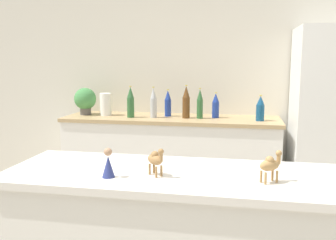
{
  "coord_description": "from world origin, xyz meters",
  "views": [
    {
      "loc": [
        0.4,
        -1.28,
        1.44
      ],
      "look_at": [
        -0.12,
        1.39,
        1.01
      ],
      "focal_mm": 40.0,
      "sensor_mm": 36.0,
      "label": 1
    }
  ],
  "objects_px": {
    "back_bottle_3": "(153,103)",
    "back_bottle_6": "(131,102)",
    "back_bottle_4": "(260,109)",
    "wise_man_figurine_crimson": "(108,165)",
    "back_bottle_5": "(186,102)",
    "camel_figurine": "(270,164)",
    "back_bottle_2": "(168,103)",
    "camel_figurine_second": "(156,159)",
    "paper_towel_roll": "(106,104)",
    "potted_plant": "(85,100)",
    "back_bottle_0": "(200,104)",
    "back_bottle_1": "(216,106)"
  },
  "relations": [
    {
      "from": "back_bottle_0",
      "to": "back_bottle_1",
      "type": "xyz_separation_m",
      "value": [
        0.15,
        0.08,
        -0.02
      ]
    },
    {
      "from": "back_bottle_3",
      "to": "back_bottle_6",
      "type": "xyz_separation_m",
      "value": [
        -0.23,
        -0.03,
        0.0
      ]
    },
    {
      "from": "wise_man_figurine_crimson",
      "to": "camel_figurine_second",
      "type": "bearing_deg",
      "value": 16.94
    },
    {
      "from": "wise_man_figurine_crimson",
      "to": "camel_figurine",
      "type": "bearing_deg",
      "value": 4.93
    },
    {
      "from": "paper_towel_roll",
      "to": "back_bottle_3",
      "type": "xyz_separation_m",
      "value": [
        0.52,
        -0.06,
        0.03
      ]
    },
    {
      "from": "paper_towel_roll",
      "to": "back_bottle_4",
      "type": "bearing_deg",
      "value": -2.79
    },
    {
      "from": "paper_towel_roll",
      "to": "back_bottle_6",
      "type": "xyz_separation_m",
      "value": [
        0.3,
        -0.09,
        0.04
      ]
    },
    {
      "from": "back_bottle_0",
      "to": "back_bottle_6",
      "type": "bearing_deg",
      "value": -175.32
    },
    {
      "from": "back_bottle_3",
      "to": "back_bottle_1",
      "type": "bearing_deg",
      "value": 10.27
    },
    {
      "from": "potted_plant",
      "to": "back_bottle_5",
      "type": "relative_size",
      "value": 0.87
    },
    {
      "from": "paper_towel_roll",
      "to": "back_bottle_5",
      "type": "distance_m",
      "value": 0.85
    },
    {
      "from": "back_bottle_2",
      "to": "back_bottle_3",
      "type": "bearing_deg",
      "value": -136.82
    },
    {
      "from": "back_bottle_3",
      "to": "camel_figurine_second",
      "type": "height_order",
      "value": "back_bottle_3"
    },
    {
      "from": "back_bottle_6",
      "to": "back_bottle_3",
      "type": "bearing_deg",
      "value": 7.49
    },
    {
      "from": "wise_man_figurine_crimson",
      "to": "back_bottle_6",
      "type": "bearing_deg",
      "value": 103.75
    },
    {
      "from": "back_bottle_0",
      "to": "back_bottle_1",
      "type": "height_order",
      "value": "back_bottle_0"
    },
    {
      "from": "back_bottle_0",
      "to": "back_bottle_6",
      "type": "distance_m",
      "value": 0.69
    },
    {
      "from": "camel_figurine_second",
      "to": "back_bottle_5",
      "type": "bearing_deg",
      "value": 94.2
    },
    {
      "from": "back_bottle_4",
      "to": "back_bottle_5",
      "type": "bearing_deg",
      "value": 176.57
    },
    {
      "from": "back_bottle_4",
      "to": "back_bottle_5",
      "type": "relative_size",
      "value": 0.75
    },
    {
      "from": "back_bottle_4",
      "to": "back_bottle_5",
      "type": "height_order",
      "value": "back_bottle_5"
    },
    {
      "from": "back_bottle_6",
      "to": "back_bottle_1",
      "type": "bearing_deg",
      "value": 9.52
    },
    {
      "from": "back_bottle_1",
      "to": "paper_towel_roll",
      "type": "bearing_deg",
      "value": -177.42
    },
    {
      "from": "potted_plant",
      "to": "back_bottle_4",
      "type": "height_order",
      "value": "potted_plant"
    },
    {
      "from": "back_bottle_2",
      "to": "back_bottle_3",
      "type": "distance_m",
      "value": 0.17
    },
    {
      "from": "back_bottle_1",
      "to": "camel_figurine",
      "type": "distance_m",
      "value": 2.16
    },
    {
      "from": "back_bottle_2",
      "to": "wise_man_figurine_crimson",
      "type": "distance_m",
      "value": 2.2
    },
    {
      "from": "back_bottle_0",
      "to": "camel_figurine_second",
      "type": "relative_size",
      "value": 2.23
    },
    {
      "from": "paper_towel_roll",
      "to": "camel_figurine",
      "type": "height_order",
      "value": "paper_towel_roll"
    },
    {
      "from": "paper_towel_roll",
      "to": "back_bottle_1",
      "type": "height_order",
      "value": "back_bottle_1"
    },
    {
      "from": "paper_towel_roll",
      "to": "back_bottle_5",
      "type": "bearing_deg",
      "value": -2.25
    },
    {
      "from": "back_bottle_5",
      "to": "camel_figurine",
      "type": "height_order",
      "value": "back_bottle_5"
    },
    {
      "from": "potted_plant",
      "to": "paper_towel_roll",
      "type": "bearing_deg",
      "value": -1.92
    },
    {
      "from": "back_bottle_6",
      "to": "camel_figurine",
      "type": "bearing_deg",
      "value": -58.63
    },
    {
      "from": "back_bottle_0",
      "to": "paper_towel_roll",
      "type": "bearing_deg",
      "value": 178.08
    },
    {
      "from": "back_bottle_0",
      "to": "camel_figurine",
      "type": "bearing_deg",
      "value": -75.74
    },
    {
      "from": "paper_towel_roll",
      "to": "camel_figurine_second",
      "type": "relative_size",
      "value": 1.71
    },
    {
      "from": "back_bottle_4",
      "to": "camel_figurine",
      "type": "distance_m",
      "value": 2.0
    },
    {
      "from": "potted_plant",
      "to": "back_bottle_2",
      "type": "xyz_separation_m",
      "value": [
        0.88,
        0.05,
        -0.03
      ]
    },
    {
      "from": "back_bottle_6",
      "to": "back_bottle_4",
      "type": "bearing_deg",
      "value": 0.61
    },
    {
      "from": "back_bottle_0",
      "to": "back_bottle_4",
      "type": "bearing_deg",
      "value": -4.28
    },
    {
      "from": "wise_man_figurine_crimson",
      "to": "back_bottle_5",
      "type": "bearing_deg",
      "value": 88.53
    },
    {
      "from": "back_bottle_6",
      "to": "camel_figurine",
      "type": "relative_size",
      "value": 2.28
    },
    {
      "from": "paper_towel_roll",
      "to": "back_bottle_4",
      "type": "height_order",
      "value": "back_bottle_4"
    },
    {
      "from": "potted_plant",
      "to": "wise_man_figurine_crimson",
      "type": "bearing_deg",
      "value": -64.41
    },
    {
      "from": "back_bottle_3",
      "to": "back_bottle_5",
      "type": "bearing_deg",
      "value": 4.6
    },
    {
      "from": "back_bottle_1",
      "to": "back_bottle_4",
      "type": "relative_size",
      "value": 1.03
    },
    {
      "from": "potted_plant",
      "to": "wise_man_figurine_crimson",
      "type": "distance_m",
      "value": 2.37
    },
    {
      "from": "back_bottle_4",
      "to": "wise_man_figurine_crimson",
      "type": "bearing_deg",
      "value": -110.45
    },
    {
      "from": "camel_figurine_second",
      "to": "potted_plant",
      "type": "bearing_deg",
      "value": 120.58
    }
  ]
}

